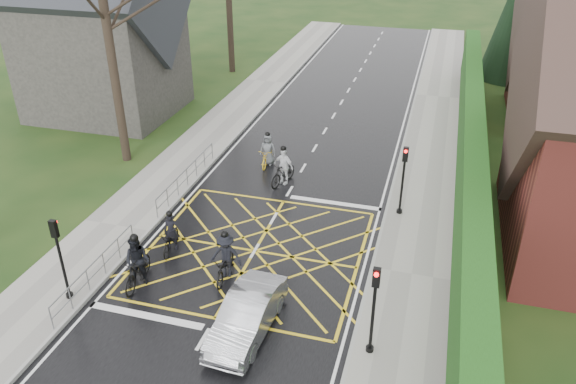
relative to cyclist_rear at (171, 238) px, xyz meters
The scene contains 20 objects.
ground 3.26m from the cyclist_rear, 14.08° to the left, with size 120.00×120.00×0.00m, color black.
road 3.25m from the cyclist_rear, 14.08° to the left, with size 9.00×80.00×0.01m, color black.
sidewalk_right 9.16m from the cyclist_rear, ahead, with size 3.00×80.00×0.15m, color gray.
sidewalk_left 3.03m from the cyclist_rear, 164.88° to the left, with size 3.00×80.00×0.15m, color gray.
stone_wall 12.81m from the cyclist_rear, 31.98° to the left, with size 0.50×38.00×0.70m, color slate.
hedge 12.90m from the cyclist_rear, 31.98° to the left, with size 0.90×38.00×2.80m, color #173B10.
conifer 30.48m from the cyclist_rear, 62.63° to the left, with size 4.60×4.60×10.00m.
church 17.06m from the cyclist_rear, 129.20° to the left, with size 8.80×7.80×11.00m.
tree_near 11.61m from the cyclist_rear, 130.97° to the left, with size 9.24×9.24×11.44m.
railing_south 3.13m from the cyclist_rear, 119.50° to the right, with size 0.05×5.04×1.03m.
railing_north 5.03m from the cyclist_rear, 107.84° to the left, with size 0.05×6.04×1.03m.
traffic_light_ne 9.66m from the cyclist_rear, 31.22° to the left, with size 0.24×0.31×3.21m.
traffic_light_se 8.97m from the cyclist_rear, 22.64° to the right, with size 0.24×0.31×3.21m.
traffic_light_sw 4.36m from the cyclist_rear, 118.16° to the right, with size 0.24×0.31×3.21m.
cyclist_rear is the anchor object (origin of this frame).
cyclist_back 2.27m from the cyclist_rear, 93.89° to the right, with size 0.98×2.11×2.07m.
cyclist_mid 2.84m from the cyclist_rear, 20.85° to the right, with size 1.19×2.02×1.92m.
cyclist_front 6.95m from the cyclist_rear, 67.87° to the left, with size 1.13×2.01×1.94m.
cyclist_lead 8.28m from the cyclist_rear, 81.03° to the left, with size 0.82×1.86×1.77m.
car 5.57m from the cyclist_rear, 38.84° to the right, with size 1.39×3.97×1.31m, color #A6A7AD.
Camera 1 is at (6.15, -16.89, 12.51)m, focal length 35.00 mm.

